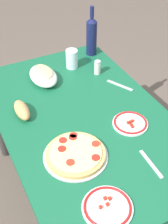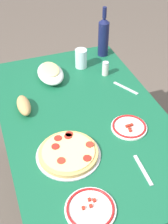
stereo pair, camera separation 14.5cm
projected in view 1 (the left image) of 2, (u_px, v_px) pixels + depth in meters
The scene contains 12 objects.
ground_plane at pixel (84, 196), 2.06m from camera, with size 8.00×8.00×0.00m, color brown.
dining_table at pixel (84, 132), 1.68m from camera, with size 1.34×0.84×0.71m.
pepperoni_pizza at pixel (76, 154), 1.39m from camera, with size 0.29×0.29×0.03m.
baked_pasta_dish at pixel (43, 75), 1.82m from camera, with size 0.24×0.15×0.08m.
wine_bottle at pixel (92, 35), 2.01m from camera, with size 0.07×0.07×0.33m.
water_glass at pixel (72, 59), 1.93m from camera, with size 0.07×0.07×0.12m, color silver.
side_plate_near at pixel (130, 123), 1.55m from camera, with size 0.18×0.18×0.02m.
side_plate_far at pixel (107, 207), 1.19m from camera, with size 0.20×0.20×0.02m.
bread_loaf at pixel (22, 110), 1.59m from camera, with size 0.16×0.07×0.06m, color tan.
spice_shaker at pixel (97, 67), 1.88m from camera, with size 0.04×0.04×0.09m.
fork_left at pixel (120, 85), 1.81m from camera, with size 0.17×0.02×0.01m, color #B7B7BC.
fork_right at pixel (151, 164), 1.36m from camera, with size 0.17×0.02×0.01m, color #B7B7BC.
Camera 1 is at (-1.08, 0.54, 1.77)m, focal length 49.50 mm.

